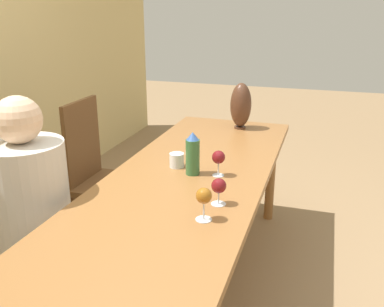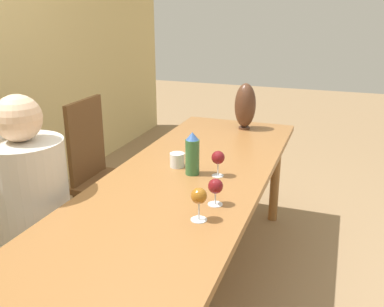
# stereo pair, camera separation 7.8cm
# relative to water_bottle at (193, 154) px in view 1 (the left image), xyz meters

# --- Properties ---
(dining_table) EXTENTS (2.69, 0.82, 0.75)m
(dining_table) POSITION_rel_water_bottle_xyz_m (-0.18, 0.02, -0.19)
(dining_table) COLOR #936033
(dining_table) RESTS_ON ground_plane
(water_bottle) EXTENTS (0.08, 0.08, 0.23)m
(water_bottle) POSITION_rel_water_bottle_xyz_m (0.00, 0.00, 0.00)
(water_bottle) COLOR #336638
(water_bottle) RESTS_ON dining_table
(water_tumbler) EXTENTS (0.08, 0.08, 0.08)m
(water_tumbler) POSITION_rel_water_bottle_xyz_m (0.07, 0.12, -0.07)
(water_tumbler) COLOR silver
(water_tumbler) RESTS_ON dining_table
(vase) EXTENTS (0.15, 0.15, 0.34)m
(vase) POSITION_rel_water_bottle_xyz_m (0.96, -0.06, 0.06)
(vase) COLOR #4C2D1E
(vase) RESTS_ON dining_table
(wine_glass_0) EXTENTS (0.07, 0.07, 0.15)m
(wine_glass_0) POSITION_rel_water_bottle_xyz_m (-0.48, -0.20, -0.01)
(wine_glass_0) COLOR silver
(wine_glass_0) RESTS_ON dining_table
(wine_glass_1) EXTENTS (0.07, 0.07, 0.14)m
(wine_glass_1) POSITION_rel_water_bottle_xyz_m (0.02, -0.14, -0.01)
(wine_glass_1) COLOR silver
(wine_glass_1) RESTS_ON dining_table
(wine_glass_2) EXTENTS (0.07, 0.07, 0.13)m
(wine_glass_2) POSITION_rel_water_bottle_xyz_m (-0.32, -0.22, -0.03)
(wine_glass_2) COLOR silver
(wine_glass_2) RESTS_ON dining_table
(chair_near) EXTENTS (0.44, 0.44, 1.03)m
(chair_near) POSITION_rel_water_bottle_xyz_m (-0.48, 0.76, -0.33)
(chair_near) COLOR brown
(chair_near) RESTS_ON ground_plane
(chair_far) EXTENTS (0.44, 0.44, 1.03)m
(chair_far) POSITION_rel_water_bottle_xyz_m (0.33, 0.76, -0.33)
(chair_far) COLOR brown
(chair_far) RESTS_ON ground_plane
(person_near) EXTENTS (0.39, 0.39, 1.23)m
(person_near) POSITION_rel_water_bottle_xyz_m (-0.48, 0.67, -0.21)
(person_near) COLOR #2D2D38
(person_near) RESTS_ON ground_plane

